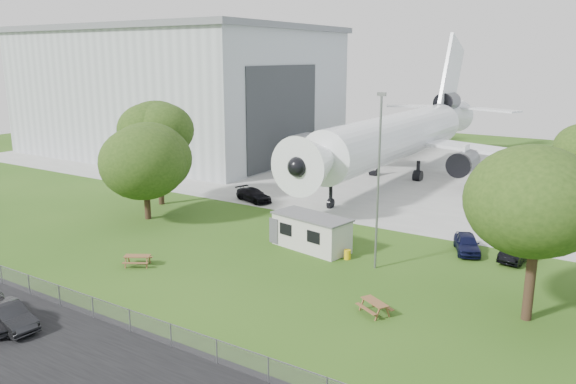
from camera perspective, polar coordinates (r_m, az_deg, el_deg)
The scene contains 17 objects.
ground at distance 39.02m, azimuth -6.19°, elevation -8.10°, with size 160.00×160.00×0.00m, color #3F661F.
asphalt_strip at distance 31.01m, azimuth -21.94°, elevation -15.08°, with size 120.00×8.00×0.02m, color black.
concrete_apron at distance 71.41m, azimuth 13.24°, elevation 1.65°, with size 120.00×46.00×0.03m, color #B7B7B2.
hangar at distance 88.56m, azimuth -11.04°, elevation 10.16°, with size 43.00×31.00×18.55m.
airliner at distance 69.23m, azimuth 11.31°, elevation 5.80°, with size 46.36×47.73×17.69m.
site_cabin at distance 43.00m, azimuth 2.40°, elevation -4.09°, with size 6.95×3.80×2.62m.
picnic_west at distance 41.32m, azimuth -15.00°, elevation -7.24°, with size 1.80×1.50×0.76m, color brown, non-canonical shape.
picnic_east at distance 33.37m, azimuth 8.77°, elevation -12.10°, with size 1.80×1.50×0.76m, color brown, non-canonical shape.
fence at distance 32.86m, azimuth -16.88°, elevation -12.99°, with size 58.00×0.04×1.30m, color gray.
lamp_mast at distance 38.25m, azimuth 9.15°, elevation 0.78°, with size 0.16×0.16×12.00m, color slate.
tree_west_big at distance 56.19m, azimuth -13.07°, elevation 5.73°, with size 7.15×7.15×10.60m.
tree_west_small at distance 51.50m, azimuth -14.34°, elevation 2.95°, with size 7.72×7.72×9.09m.
tree_east_front at distance 32.94m, azimuth 24.03°, elevation -1.74°, with size 8.12×8.12×10.41m.
car_centre_sedan at distance 34.59m, azimuth -26.53°, elevation -11.24°, with size 1.47×4.20×1.38m, color black.
car_ne_hatch at distance 44.41m, azimuth 17.72°, elevation -5.01°, with size 1.64×4.09×1.39m, color black.
car_ne_sedan at distance 44.03m, azimuth 22.29°, elevation -5.55°, with size 1.48×4.25×1.40m, color black.
car_apron_van at distance 57.08m, azimuth -3.51°, elevation -0.33°, with size 1.81×4.46×1.29m, color black.
Camera 1 is at (22.96, -28.07, 14.40)m, focal length 35.00 mm.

